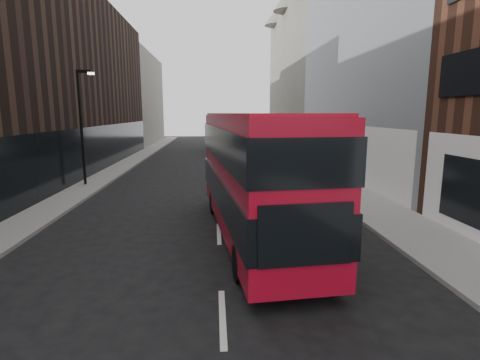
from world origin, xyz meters
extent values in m
cube|color=slate|center=(7.50, 25.00, 0.07)|extent=(3.00, 80.00, 0.15)
cube|color=slate|center=(-8.00, 25.00, 0.07)|extent=(2.00, 80.00, 0.15)
cube|color=#94989E|center=(11.50, 21.00, 10.00)|extent=(5.00, 22.00, 20.00)
cube|color=silver|center=(9.15, 21.00, 1.90)|extent=(0.35, 21.00, 3.80)
cube|color=slate|center=(11.50, 44.00, 9.00)|extent=(5.00, 24.00, 18.00)
cone|color=slate|center=(9.50, 52.00, 19.50)|extent=(4.00, 4.00, 3.00)
cube|color=black|center=(-11.50, 30.00, 7.00)|extent=(5.00, 24.00, 14.00)
cube|color=slate|center=(-11.50, 52.00, 6.50)|extent=(5.00, 20.00, 13.00)
cylinder|color=black|center=(-8.30, 18.00, 3.65)|extent=(0.16, 0.16, 7.00)
cube|color=black|center=(-7.90, 18.00, 7.05)|extent=(0.90, 0.15, 0.18)
cube|color=#FFF2CC|center=(-7.50, 18.00, 6.93)|extent=(0.35, 0.22, 0.12)
cube|color=#AA0A20|center=(1.29, 7.54, 2.45)|extent=(3.65, 11.43, 4.09)
cube|color=black|center=(1.29, 7.54, 1.79)|extent=(3.78, 11.49, 1.12)
cube|color=black|center=(1.29, 7.54, 3.52)|extent=(3.78, 11.49, 1.12)
cube|color=black|center=(1.85, 1.92, 1.94)|extent=(2.17, 0.29, 1.43)
cube|color=black|center=(0.73, 13.16, 1.94)|extent=(2.17, 0.29, 1.43)
cube|color=#AA0A20|center=(1.29, 7.54, 4.52)|extent=(3.51, 10.97, 0.12)
cylinder|color=black|center=(-0.19, 11.01, 0.51)|extent=(0.41, 1.05, 1.02)
cylinder|color=black|center=(2.05, 11.23, 0.51)|extent=(0.41, 1.05, 1.02)
cylinder|color=black|center=(0.52, 3.85, 0.51)|extent=(0.41, 1.05, 1.02)
cylinder|color=black|center=(2.76, 4.08, 0.51)|extent=(0.41, 1.05, 1.02)
cube|color=black|center=(1.62, 40.02, 2.08)|extent=(3.80, 11.91, 3.30)
cube|color=black|center=(1.62, 40.02, 1.86)|extent=(3.93, 11.97, 1.17)
cube|color=black|center=(2.20, 34.16, 2.02)|extent=(2.26, 0.30, 1.49)
cube|color=black|center=(1.04, 45.87, 2.02)|extent=(2.26, 0.30, 1.49)
cube|color=black|center=(1.62, 40.02, 3.75)|extent=(3.65, 11.43, 0.12)
cylinder|color=black|center=(0.07, 43.63, 0.53)|extent=(0.42, 1.09, 1.06)
cylinder|color=black|center=(2.42, 43.86, 0.53)|extent=(0.42, 1.09, 1.06)
cylinder|color=black|center=(0.81, 36.17, 0.53)|extent=(0.42, 1.09, 1.06)
cylinder|color=black|center=(3.16, 36.41, 0.53)|extent=(0.42, 1.09, 1.06)
imported|color=black|center=(1.86, 20.00, 0.73)|extent=(2.24, 4.47, 1.46)
imported|color=#92959A|center=(3.53, 18.00, 0.70)|extent=(1.86, 4.37, 1.40)
imported|color=black|center=(2.45, 24.00, 0.77)|extent=(2.23, 5.34, 1.54)
camera|label=1|loc=(-0.14, -5.84, 4.59)|focal=28.00mm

